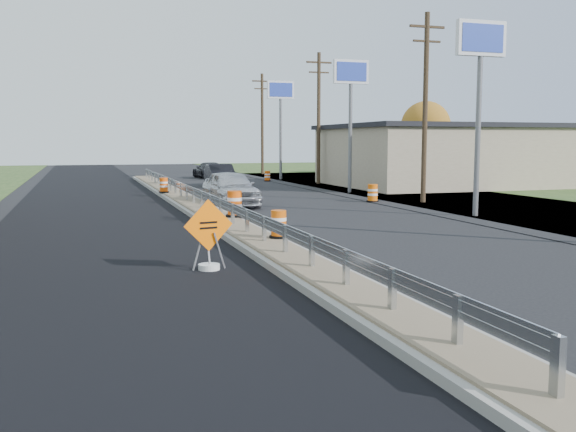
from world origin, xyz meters
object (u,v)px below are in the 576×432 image
object	(u,v)px
barrel_median_far	(164,186)
car_dark_far	(209,170)
barrel_median_near	(279,225)
barrel_median_mid	(235,204)
car_dark_mid	(220,175)
barrel_shoulder_far	(267,176)
barrel_shoulder_near	(373,194)
car_silver	(231,188)
caution_sign	(209,252)

from	to	relation	value
barrel_median_far	car_dark_far	distance (m)	18.46
barrel_median_near	barrel_median_mid	xyz separation A→B (m)	(-0.00, 5.67, 0.08)
car_dark_mid	barrel_median_far	bearing A→B (deg)	-121.22
barrel_median_near	barrel_shoulder_far	world-z (taller)	barrel_median_near
barrel_median_near	car_dark_mid	xyz separation A→B (m)	(3.67, 25.50, 0.15)
barrel_shoulder_near	barrel_shoulder_far	world-z (taller)	barrel_shoulder_near
car_silver	barrel_shoulder_near	bearing A→B (deg)	-5.38
caution_sign	barrel_shoulder_near	size ratio (longest dim) A/B	1.87
car_dark_far	car_dark_mid	bearing A→B (deg)	78.99
car_dark_far	barrel_median_mid	bearing A→B (deg)	76.37
caution_sign	barrel_median_near	world-z (taller)	caution_sign
caution_sign	car_silver	bearing A→B (deg)	63.89
barrel_median_near	car_dark_far	xyz separation A→B (m)	(4.85, 35.77, 0.05)
barrel_shoulder_far	car_silver	bearing A→B (deg)	-111.42
barrel_median_near	barrel_median_far	world-z (taller)	barrel_median_far
barrel_median_far	car_silver	size ratio (longest dim) A/B	0.17
barrel_median_far	car_silver	bearing A→B (deg)	-68.42
barrel_median_mid	car_silver	world-z (taller)	car_silver
caution_sign	barrel_shoulder_far	size ratio (longest dim) A/B	2.14
barrel_shoulder_far	car_silver	distance (m)	19.34
barrel_shoulder_near	car_dark_far	size ratio (longest dim) A/B	0.20
barrel_median_mid	barrel_shoulder_far	distance (m)	25.88
car_silver	car_dark_far	bearing A→B (deg)	79.64
barrel_shoulder_far	car_dark_far	distance (m)	6.66
car_dark_mid	car_dark_far	bearing A→B (deg)	85.79
car_dark_far	barrel_median_far	bearing A→B (deg)	66.72
caution_sign	car_dark_far	bearing A→B (deg)	67.75
barrel_shoulder_near	car_dark_mid	distance (m)	14.67
caution_sign	car_dark_far	xyz separation A→B (m)	(7.53, 38.78, 0.24)
barrel_median_far	car_dark_mid	distance (m)	8.64
barrel_median_near	barrel_shoulder_far	xyz separation A→B (m)	(8.39, 30.15, -0.24)
car_silver	caution_sign	bearing A→B (deg)	-106.75
car_dark_mid	car_dark_far	world-z (taller)	car_dark_mid
car_dark_mid	car_dark_far	xyz separation A→B (m)	(1.18, 10.27, -0.09)
barrel_shoulder_near	barrel_median_near	bearing A→B (deg)	-126.47
caution_sign	barrel_median_far	size ratio (longest dim) A/B	2.05
car_dark_far	barrel_shoulder_far	bearing A→B (deg)	117.73
barrel_median_far	barrel_shoulder_far	bearing A→B (deg)	51.28
barrel_shoulder_near	car_dark_far	distance (m)	24.37
barrel_median_near	barrel_median_mid	bearing A→B (deg)	90.00
caution_sign	barrel_median_near	size ratio (longest dim) A/B	2.08
car_dark_far	car_silver	bearing A→B (deg)	77.06
barrel_median_near	barrel_median_mid	distance (m)	5.67
barrel_shoulder_far	car_silver	size ratio (longest dim) A/B	0.16
car_dark_mid	car_dark_far	size ratio (longest dim) A/B	1.00
barrel_median_near	car_dark_far	bearing A→B (deg)	82.28
barrel_median_near	car_silver	distance (m)	12.22
caution_sign	barrel_median_far	world-z (taller)	caution_sign
caution_sign	barrel_median_mid	distance (m)	9.08
caution_sign	car_dark_mid	distance (m)	29.21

